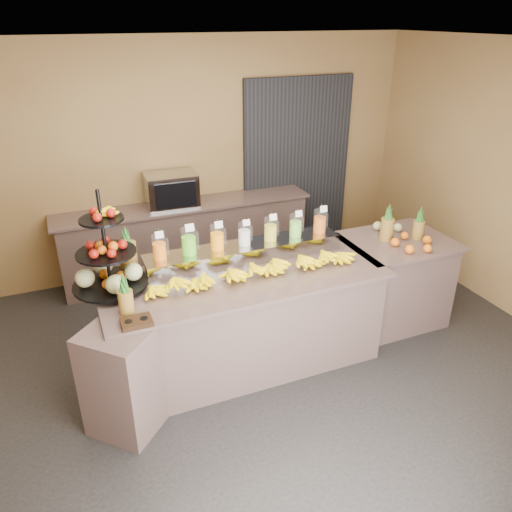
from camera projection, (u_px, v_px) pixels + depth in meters
ground at (257, 379)px, 4.52m from camera, size 6.00×6.00×0.00m
room_envelope at (242, 153)px, 4.42m from camera, size 6.04×5.02×2.82m
buffet_counter at (234, 324)px, 4.49m from camera, size 2.75×1.25×0.93m
right_counter at (391, 280)px, 5.24m from camera, size 1.08×0.88×0.93m
back_ledge at (187, 239)px, 6.19m from camera, size 3.10×0.55×0.93m
pitcher_tray at (245, 252)px, 4.60m from camera, size 1.85×0.30×0.15m
juice_pitcher_orange_a at (159, 249)px, 4.26m from camera, size 0.12×0.13×0.29m
juice_pitcher_green at (189, 243)px, 4.34m from camera, size 0.13×0.14×0.32m
juice_pitcher_orange_b at (217, 239)px, 4.44m from camera, size 0.13×0.13×0.30m
juice_pitcher_milk at (244, 235)px, 4.53m from camera, size 0.11×0.12×0.28m
juice_pitcher_lemon at (270, 231)px, 4.62m from camera, size 0.12×0.13×0.29m
juice_pitcher_lime at (296, 227)px, 4.71m from camera, size 0.12×0.12×0.29m
juice_pitcher_orange_c at (320, 222)px, 4.80m from camera, size 0.12×0.13×0.30m
banana_heap at (253, 267)px, 4.32m from camera, size 1.95×0.18×0.16m
fruit_stand at (113, 265)px, 4.06m from camera, size 0.76×0.76×0.86m
condiment_caddy at (137, 322)px, 3.67m from camera, size 0.23×0.17×0.03m
pineapple_left_a at (126, 299)px, 3.75m from camera, size 0.11×0.11×0.35m
pineapple_left_b at (128, 255)px, 4.33m from camera, size 0.15×0.15×0.45m
right_fruit_pile at (407, 236)px, 4.94m from camera, size 0.43×0.41×0.23m
oven_warmer at (171, 190)px, 5.85m from camera, size 0.60×0.43×0.39m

